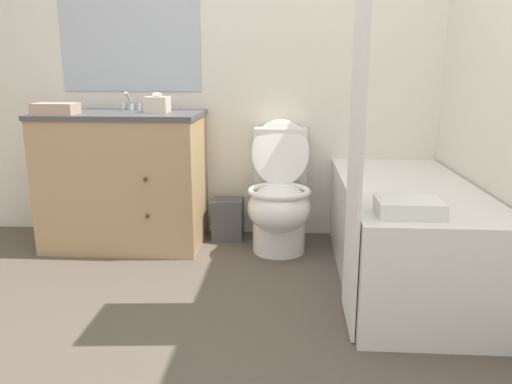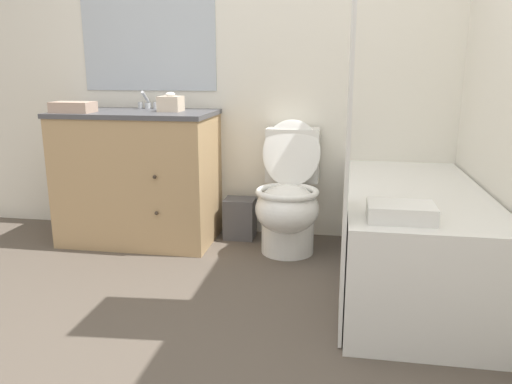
{
  "view_description": "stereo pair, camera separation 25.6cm",
  "coord_description": "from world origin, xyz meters",
  "px_view_note": "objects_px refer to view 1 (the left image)",
  "views": [
    {
      "loc": [
        0.29,
        -1.73,
        1.14
      ],
      "look_at": [
        0.12,
        0.75,
        0.52
      ],
      "focal_mm": 35.0,
      "sensor_mm": 36.0,
      "label": 1
    },
    {
      "loc": [
        0.54,
        -1.7,
        1.14
      ],
      "look_at": [
        0.12,
        0.75,
        0.52
      ],
      "focal_mm": 35.0,
      "sensor_mm": 36.0,
      "label": 2
    }
  ],
  "objects_px": {
    "hand_towel_folded": "(56,109)",
    "vanity_cabinet": "(125,178)",
    "toilet": "(279,200)",
    "bathtub": "(405,232)",
    "bath_towel_folded": "(409,208)",
    "sink_faucet": "(130,104)",
    "tissue_box": "(157,104)",
    "wastebasket": "(228,219)"
  },
  "relations": [
    {
      "from": "hand_towel_folded",
      "to": "vanity_cabinet",
      "type": "bearing_deg",
      "value": 26.16
    },
    {
      "from": "toilet",
      "to": "hand_towel_folded",
      "type": "height_order",
      "value": "hand_towel_folded"
    },
    {
      "from": "toilet",
      "to": "bathtub",
      "type": "xyz_separation_m",
      "value": [
        0.7,
        -0.42,
        -0.06
      ]
    },
    {
      "from": "toilet",
      "to": "bath_towel_folded",
      "type": "bearing_deg",
      "value": -60.78
    },
    {
      "from": "sink_faucet",
      "to": "tissue_box",
      "type": "xyz_separation_m",
      "value": [
        0.23,
        -0.19,
        0.02
      ]
    },
    {
      "from": "toilet",
      "to": "tissue_box",
      "type": "bearing_deg",
      "value": 174.4
    },
    {
      "from": "toilet",
      "to": "bathtub",
      "type": "distance_m",
      "value": 0.82
    },
    {
      "from": "wastebasket",
      "to": "bath_towel_folded",
      "type": "relative_size",
      "value": 1.03
    },
    {
      "from": "vanity_cabinet",
      "to": "bathtub",
      "type": "distance_m",
      "value": 1.78
    },
    {
      "from": "vanity_cabinet",
      "to": "sink_faucet",
      "type": "distance_m",
      "value": 0.51
    },
    {
      "from": "vanity_cabinet",
      "to": "bath_towel_folded",
      "type": "xyz_separation_m",
      "value": [
        1.57,
        -1.06,
        0.13
      ]
    },
    {
      "from": "wastebasket",
      "to": "toilet",
      "type": "bearing_deg",
      "value": -28.55
    },
    {
      "from": "vanity_cabinet",
      "to": "bathtub",
      "type": "xyz_separation_m",
      "value": [
        1.71,
        -0.48,
        -0.17
      ]
    },
    {
      "from": "sink_faucet",
      "to": "wastebasket",
      "type": "distance_m",
      "value": 1.01
    },
    {
      "from": "vanity_cabinet",
      "to": "wastebasket",
      "type": "xyz_separation_m",
      "value": [
        0.66,
        0.14,
        -0.31
      ]
    },
    {
      "from": "toilet",
      "to": "hand_towel_folded",
      "type": "distance_m",
      "value": 1.47
    },
    {
      "from": "wastebasket",
      "to": "sink_faucet",
      "type": "bearing_deg",
      "value": 173.76
    },
    {
      "from": "vanity_cabinet",
      "to": "toilet",
      "type": "distance_m",
      "value": 1.02
    },
    {
      "from": "tissue_box",
      "to": "hand_towel_folded",
      "type": "bearing_deg",
      "value": -161.92
    },
    {
      "from": "toilet",
      "to": "wastebasket",
      "type": "height_order",
      "value": "toilet"
    },
    {
      "from": "wastebasket",
      "to": "vanity_cabinet",
      "type": "bearing_deg",
      "value": -168.26
    },
    {
      "from": "bath_towel_folded",
      "to": "bathtub",
      "type": "bearing_deg",
      "value": 77.14
    },
    {
      "from": "vanity_cabinet",
      "to": "toilet",
      "type": "height_order",
      "value": "vanity_cabinet"
    },
    {
      "from": "hand_towel_folded",
      "to": "tissue_box",
      "type": "bearing_deg",
      "value": 18.08
    },
    {
      "from": "sink_faucet",
      "to": "hand_towel_folded",
      "type": "xyz_separation_m",
      "value": [
        -0.34,
        -0.38,
        -0.0
      ]
    },
    {
      "from": "bathtub",
      "to": "vanity_cabinet",
      "type": "bearing_deg",
      "value": 164.39
    },
    {
      "from": "sink_faucet",
      "to": "hand_towel_folded",
      "type": "relative_size",
      "value": 0.56
    },
    {
      "from": "vanity_cabinet",
      "to": "bath_towel_folded",
      "type": "height_order",
      "value": "vanity_cabinet"
    },
    {
      "from": "vanity_cabinet",
      "to": "toilet",
      "type": "relative_size",
      "value": 1.23
    },
    {
      "from": "vanity_cabinet",
      "to": "hand_towel_folded",
      "type": "distance_m",
      "value": 0.6
    },
    {
      "from": "tissue_box",
      "to": "sink_faucet",
      "type": "bearing_deg",
      "value": 141.07
    },
    {
      "from": "hand_towel_folded",
      "to": "wastebasket",
      "type": "bearing_deg",
      "value": 16.95
    },
    {
      "from": "bathtub",
      "to": "bath_towel_folded",
      "type": "bearing_deg",
      "value": -102.86
    },
    {
      "from": "vanity_cabinet",
      "to": "wastebasket",
      "type": "height_order",
      "value": "vanity_cabinet"
    },
    {
      "from": "sink_faucet",
      "to": "wastebasket",
      "type": "height_order",
      "value": "sink_faucet"
    },
    {
      "from": "sink_faucet",
      "to": "toilet",
      "type": "xyz_separation_m",
      "value": [
        1.01,
        -0.26,
        -0.57
      ]
    },
    {
      "from": "wastebasket",
      "to": "bathtub",
      "type": "bearing_deg",
      "value": -30.26
    },
    {
      "from": "vanity_cabinet",
      "to": "sink_faucet",
      "type": "relative_size",
      "value": 7.15
    },
    {
      "from": "vanity_cabinet",
      "to": "hand_towel_folded",
      "type": "xyz_separation_m",
      "value": [
        -0.34,
        -0.17,
        0.46
      ]
    },
    {
      "from": "sink_faucet",
      "to": "hand_towel_folded",
      "type": "bearing_deg",
      "value": -132.25
    },
    {
      "from": "bathtub",
      "to": "toilet",
      "type": "bearing_deg",
      "value": 148.89
    },
    {
      "from": "sink_faucet",
      "to": "hand_towel_folded",
      "type": "distance_m",
      "value": 0.51
    }
  ]
}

